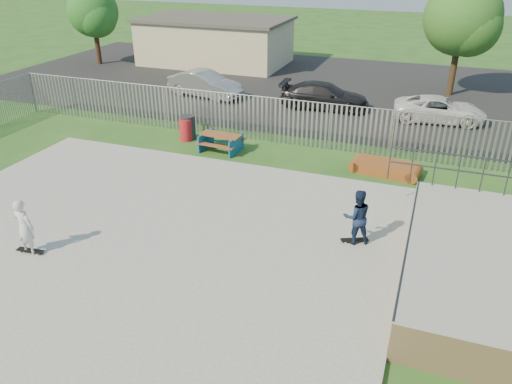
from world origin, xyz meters
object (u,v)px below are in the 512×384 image
(trash_bin_grey, at_px, (188,127))
(skater_navy, at_px, (357,217))
(picnic_table, at_px, (221,142))
(trash_bin_red, at_px, (186,130))
(car_dark, at_px, (324,96))
(tree_mid, at_px, (462,18))
(funbox, at_px, (385,168))
(tree_left, at_px, (93,12))
(car_white, at_px, (440,109))
(car_silver, at_px, (205,84))
(skater_white, at_px, (25,227))

(trash_bin_grey, height_order, skater_navy, skater_navy)
(picnic_table, distance_m, trash_bin_red, 2.06)
(car_dark, bearing_deg, skater_navy, -166.05)
(trash_bin_red, xyz_separation_m, tree_mid, (10.87, 11.98, 3.81))
(picnic_table, distance_m, tree_mid, 15.92)
(funbox, xyz_separation_m, tree_left, (-22.11, 12.52, 3.42))
(trash_bin_grey, relative_size, car_white, 0.25)
(trash_bin_grey, bearing_deg, trash_bin_red, -96.36)
(funbox, distance_m, trash_bin_red, 8.83)
(funbox, distance_m, car_silver, 13.24)
(funbox, xyz_separation_m, car_white, (1.66, 7.22, 0.41))
(tree_mid, bearing_deg, tree_left, -179.87)
(funbox, relative_size, skater_white, 1.41)
(car_white, relative_size, tree_mid, 0.69)
(skater_white, bearing_deg, tree_mid, -111.70)
(car_dark, distance_m, skater_navy, 13.54)
(funbox, relative_size, car_silver, 0.53)
(trash_bin_grey, bearing_deg, skater_white, -88.76)
(picnic_table, distance_m, funbox, 6.84)
(skater_white, bearing_deg, picnic_table, -96.32)
(car_silver, height_order, car_white, car_silver)
(car_dark, height_order, car_white, car_dark)
(trash_bin_red, xyz_separation_m, car_silver, (-2.25, 6.67, 0.26))
(trash_bin_red, relative_size, tree_left, 0.18)
(funbox, height_order, car_dark, car_dark)
(funbox, bearing_deg, car_dark, 126.60)
(tree_left, bearing_deg, picnic_table, -39.40)
(trash_bin_grey, relative_size, skater_navy, 0.66)
(funbox, distance_m, skater_white, 12.64)
(car_dark, xyz_separation_m, tree_mid, (6.22, 5.19, 3.60))
(trash_bin_red, height_order, tree_mid, tree_mid)
(tree_mid, relative_size, skater_white, 3.87)
(trash_bin_red, height_order, car_dark, car_dark)
(picnic_table, bearing_deg, skater_white, -97.03)
(tree_mid, bearing_deg, trash_bin_grey, -132.61)
(funbox, height_order, skater_white, skater_white)
(trash_bin_red, height_order, tree_left, tree_left)
(picnic_table, bearing_deg, tree_left, 144.16)
(car_silver, relative_size, skater_navy, 2.65)
(picnic_table, height_order, car_white, car_white)
(car_dark, relative_size, tree_left, 0.86)
(picnic_table, height_order, tree_left, tree_left)
(car_white, distance_m, skater_white, 19.40)
(car_silver, relative_size, tree_mid, 0.69)
(funbox, height_order, car_silver, car_silver)
(picnic_table, bearing_deg, car_dark, 73.59)
(car_silver, distance_m, tree_mid, 14.60)
(funbox, xyz_separation_m, skater_navy, (-0.16, -5.54, 0.75))
(picnic_table, distance_m, skater_white, 9.42)
(car_white, bearing_deg, car_dark, 82.94)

